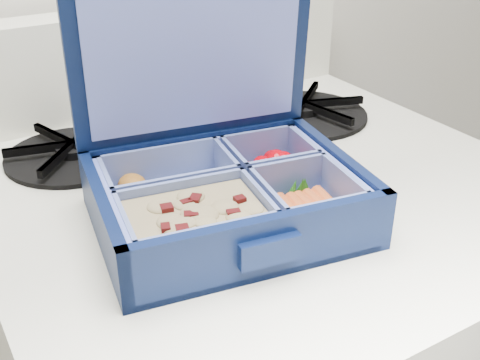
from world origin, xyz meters
TOP-DOWN VIEW (x-y plane):
  - bento_box at (-0.53, 1.61)m, footprint 0.28×0.23m
  - burner_grate at (-0.30, 1.79)m, footprint 0.23×0.23m
  - burner_grate_rear at (-0.62, 1.83)m, footprint 0.19×0.19m
  - fork at (-0.42, 1.75)m, footprint 0.09×0.16m

SIDE VIEW (x-z plane):
  - fork at x=-0.42m, z-range 0.89..0.90m
  - burner_grate_rear at x=-0.62m, z-range 0.89..0.91m
  - burner_grate at x=-0.30m, z-range 0.89..0.92m
  - bento_box at x=-0.53m, z-range 0.89..0.95m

